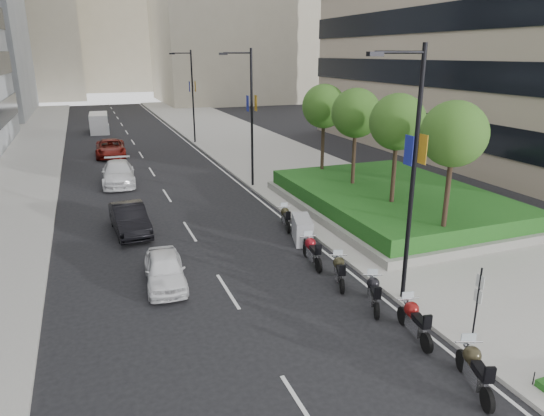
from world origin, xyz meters
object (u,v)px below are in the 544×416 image
motorcycle_0 (475,369)px  motorcycle_4 (312,251)px  motorcycle_3 (339,271)px  lamp_post_2 (191,92)px  parking_sign (478,299)px  motorcycle_1 (414,320)px  motorcycle_2 (374,293)px  car_c (118,173)px  lamp_post_0 (410,166)px  motorcycle_5 (302,230)px  car_a (165,270)px  car_d (110,148)px  motorcycle_6 (286,218)px  car_b (130,219)px  delivery_van (99,124)px  lamp_post_1 (249,112)px

motorcycle_0 → motorcycle_4: motorcycle_0 is taller
motorcycle_3 → motorcycle_4: size_ratio=0.90×
lamp_post_2 → motorcycle_4: lamp_post_2 is taller
parking_sign → motorcycle_1: 2.02m
motorcycle_2 → car_c: bearing=42.6°
lamp_post_0 → motorcycle_5: bearing=97.3°
motorcycle_2 → car_a: 8.00m
motorcycle_0 → car_c: car_c is taller
motorcycle_0 → car_d: (-7.15, 36.07, 0.13)m
motorcycle_0 → motorcycle_4: 8.97m
motorcycle_6 → car_d: car_d is taller
motorcycle_2 → car_c: 22.35m
motorcycle_5 → motorcycle_2: bearing=-165.9°
motorcycle_3 → car_b: car_b is taller
lamp_post_0 → motorcycle_5: size_ratio=4.28×
motorcycle_1 → motorcycle_4: bearing=15.2°
car_c → delivery_van: delivery_van is taller
parking_sign → car_b: size_ratio=0.57×
lamp_post_0 → motorcycle_4: 6.27m
motorcycle_4 → motorcycle_0: bearing=-170.4°
car_a → car_d: size_ratio=0.70×
car_c → lamp_post_0: bearing=-65.3°
motorcycle_0 → delivery_van: 51.25m
motorcycle_3 → delivery_van: size_ratio=0.39×
car_b → car_d: (0.29, 20.34, 0.01)m
parking_sign → motorcycle_3: parking_sign is taller
motorcycle_3 → delivery_van: bearing=29.5°
motorcycle_3 → car_a: 6.81m
motorcycle_1 → motorcycle_3: size_ratio=1.11×
car_a → car_d: 26.83m
car_b → car_d: car_d is taller
lamp_post_0 → motorcycle_2: (-1.13, -0.05, -4.50)m
parking_sign → motorcycle_5: bearing=98.9°
motorcycle_3 → motorcycle_5: size_ratio=0.96×
lamp_post_1 → car_a: (-7.76, -12.59, -4.43)m
parking_sign → motorcycle_3: 5.48m
lamp_post_1 → car_b: lamp_post_1 is taller
car_d → delivery_van: (-0.34, 14.63, 0.26)m
car_b → delivery_van: size_ratio=0.85×
parking_sign → delivery_van: size_ratio=0.48×
lamp_post_0 → parking_sign: 4.74m
lamp_post_0 → delivery_van: bearing=100.5°
lamp_post_1 → motorcycle_3: (-1.39, -14.99, -4.51)m
motorcycle_0 → motorcycle_1: (0.06, 2.67, -0.01)m
motorcycle_1 → delivery_van: delivery_van is taller
motorcycle_2 → car_c: (-7.13, 21.19, 0.20)m
lamp_post_1 → car_b: bearing=-144.2°
motorcycle_0 → car_c: bearing=35.5°
lamp_post_2 → motorcycle_4: size_ratio=4.03×
motorcycle_0 → delivery_van: bearing=28.4°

